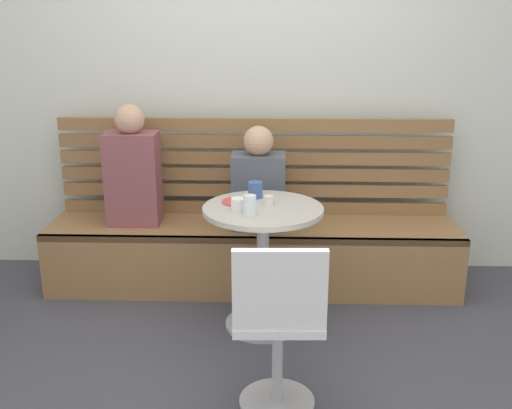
% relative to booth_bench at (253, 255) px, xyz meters
% --- Properties ---
extents(ground, '(8.00, 8.00, 0.00)m').
position_rel_booth_bench_xyz_m(ground, '(0.00, -1.20, -0.22)').
color(ground, '#42424C').
extents(back_wall, '(5.20, 0.10, 2.90)m').
position_rel_booth_bench_xyz_m(back_wall, '(0.00, 0.44, 1.23)').
color(back_wall, silver).
rests_on(back_wall, ground).
extents(booth_bench, '(2.70, 0.52, 0.44)m').
position_rel_booth_bench_xyz_m(booth_bench, '(0.00, 0.00, 0.00)').
color(booth_bench, olive).
rests_on(booth_bench, ground).
extents(booth_backrest, '(2.65, 0.04, 0.67)m').
position_rel_booth_bench_xyz_m(booth_backrest, '(0.00, 0.24, 0.56)').
color(booth_backrest, olive).
rests_on(booth_backrest, booth_bench).
extents(cafe_table, '(0.68, 0.68, 0.74)m').
position_rel_booth_bench_xyz_m(cafe_table, '(0.08, -0.55, 0.30)').
color(cafe_table, '#ADADB2').
rests_on(cafe_table, ground).
extents(white_chair, '(0.41, 0.41, 0.85)m').
position_rel_booth_bench_xyz_m(white_chair, '(0.17, -1.37, 0.24)').
color(white_chair, '#ADADB2').
rests_on(white_chair, ground).
extents(person_adult, '(0.34, 0.22, 0.79)m').
position_rel_booth_bench_xyz_m(person_adult, '(-0.78, 0.02, 0.57)').
color(person_adult, brown).
rests_on(person_adult, booth_bench).
extents(person_child_left, '(0.34, 0.22, 0.67)m').
position_rel_booth_bench_xyz_m(person_child_left, '(0.04, -0.04, 0.51)').
color(person_child_left, '#4C515B').
rests_on(person_child_left, booth_bench).
extents(cup_water_clear, '(0.07, 0.07, 0.11)m').
position_rel_booth_bench_xyz_m(cup_water_clear, '(0.01, -0.69, 0.57)').
color(cup_water_clear, white).
rests_on(cup_water_clear, cafe_table).
extents(cup_ceramic_white, '(0.08, 0.08, 0.07)m').
position_rel_booth_bench_xyz_m(cup_ceramic_white, '(-0.06, -0.62, 0.55)').
color(cup_ceramic_white, white).
rests_on(cup_ceramic_white, cafe_table).
extents(cup_espresso_small, '(0.06, 0.06, 0.05)m').
position_rel_booth_bench_xyz_m(cup_espresso_small, '(0.11, -0.51, 0.55)').
color(cup_espresso_small, silver).
rests_on(cup_espresso_small, cafe_table).
extents(cup_mug_blue, '(0.08, 0.08, 0.09)m').
position_rel_booth_bench_xyz_m(cup_mug_blue, '(0.03, -0.37, 0.57)').
color(cup_mug_blue, '#3D5B9E').
rests_on(cup_mug_blue, cafe_table).
extents(plate_small, '(0.17, 0.17, 0.01)m').
position_rel_booth_bench_xyz_m(plate_small, '(-0.07, -0.47, 0.52)').
color(plate_small, '#DB4C42').
rests_on(plate_small, cafe_table).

